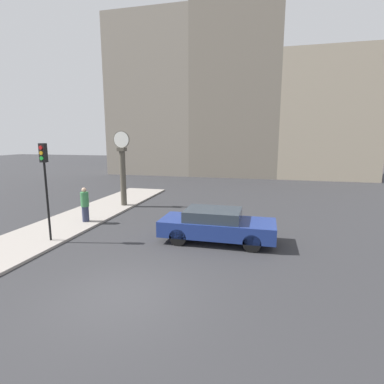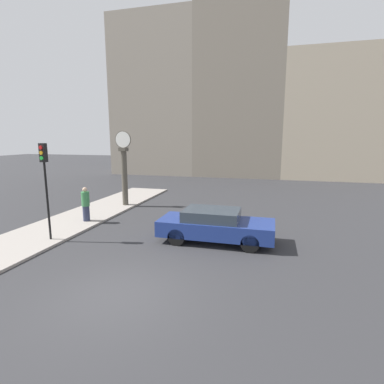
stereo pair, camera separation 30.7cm
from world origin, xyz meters
The scene contains 7 objects.
ground_plane centered at (0.00, 0.00, 0.00)m, with size 120.00×120.00×0.00m, color #2D2D30.
sidewalk_corner centered at (-5.94, 7.11, 0.05)m, with size 3.17×18.22×0.11m, color gray.
building_row centered at (-0.98, 27.85, 8.54)m, with size 29.54×5.00×18.89m.
sedan_car centered at (1.82, 5.02, 0.73)m, with size 4.79×1.89×1.40m.
traffic_light_near centered at (-4.95, 3.23, 2.98)m, with size 0.26×0.24×4.04m.
street_clock centered at (-4.99, 10.09, 2.37)m, with size 1.06×0.47×4.67m.
pedestrian_green_hoodie centered at (-5.16, 6.13, 0.98)m, with size 0.40×0.40×1.76m.
Camera 1 is at (3.73, -7.05, 4.37)m, focal length 28.00 mm.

